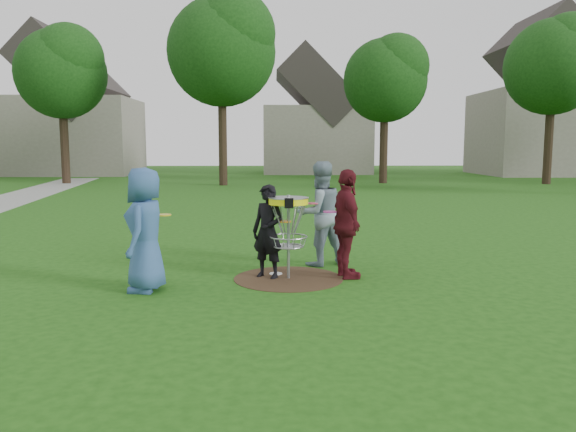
{
  "coord_description": "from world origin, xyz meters",
  "views": [
    {
      "loc": [
        -0.23,
        -9.01,
        2.19
      ],
      "look_at": [
        0.0,
        0.3,
        1.0
      ],
      "focal_mm": 35.0,
      "sensor_mm": 36.0,
      "label": 1
    }
  ],
  "objects_px": {
    "player_maroon": "(347,224)",
    "player_black": "(268,231)",
    "player_blue": "(145,230)",
    "player_grey": "(320,214)",
    "disc_golf_basket": "(288,217)"
  },
  "relations": [
    {
      "from": "player_blue",
      "to": "player_maroon",
      "type": "bearing_deg",
      "value": 108.13
    },
    {
      "from": "player_maroon",
      "to": "player_grey",
      "type": "bearing_deg",
      "value": 8.72
    },
    {
      "from": "disc_golf_basket",
      "to": "player_black",
      "type": "bearing_deg",
      "value": 165.49
    },
    {
      "from": "player_grey",
      "to": "player_maroon",
      "type": "distance_m",
      "value": 1.08
    },
    {
      "from": "player_grey",
      "to": "player_blue",
      "type": "bearing_deg",
      "value": 8.29
    },
    {
      "from": "player_black",
      "to": "player_maroon",
      "type": "distance_m",
      "value": 1.3
    },
    {
      "from": "player_blue",
      "to": "disc_golf_basket",
      "type": "height_order",
      "value": "player_blue"
    },
    {
      "from": "player_grey",
      "to": "disc_golf_basket",
      "type": "relative_size",
      "value": 1.37
    },
    {
      "from": "player_maroon",
      "to": "player_blue",
      "type": "bearing_deg",
      "value": 92.44
    },
    {
      "from": "disc_golf_basket",
      "to": "player_grey",
      "type": "bearing_deg",
      "value": 60.78
    },
    {
      "from": "player_black",
      "to": "disc_golf_basket",
      "type": "height_order",
      "value": "player_black"
    },
    {
      "from": "player_black",
      "to": "disc_golf_basket",
      "type": "xyz_separation_m",
      "value": [
        0.33,
        -0.09,
        0.25
      ]
    },
    {
      "from": "player_black",
      "to": "player_maroon",
      "type": "xyz_separation_m",
      "value": [
        1.29,
        -0.05,
        0.13
      ]
    },
    {
      "from": "player_maroon",
      "to": "disc_golf_basket",
      "type": "relative_size",
      "value": 1.3
    },
    {
      "from": "player_maroon",
      "to": "player_black",
      "type": "bearing_deg",
      "value": 77.05
    }
  ]
}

